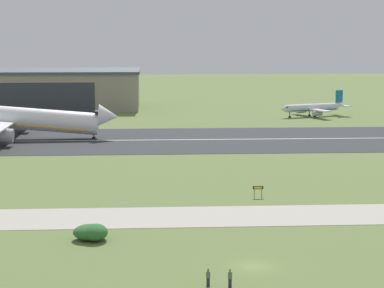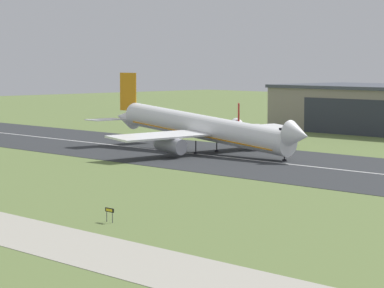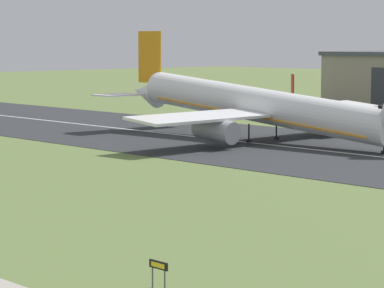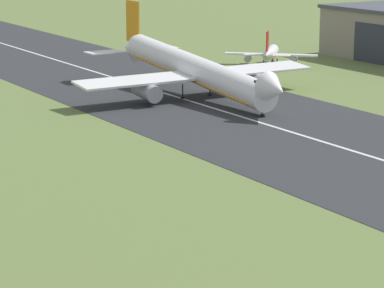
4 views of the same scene
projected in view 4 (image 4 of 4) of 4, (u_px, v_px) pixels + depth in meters
ground_plane at (34, 195)px, 113.44m from camera, size 695.58×695.58×0.00m
runway_strip at (337, 146)px, 138.34m from camera, size 455.58×43.59×0.06m
runway_centreline at (337, 146)px, 138.33m from camera, size 410.02×0.70×0.01m
airplane_landing at (194, 70)px, 177.78m from camera, size 59.09×50.59×17.04m
airplane_parked_centre at (271, 53)px, 218.89m from camera, size 18.55×18.88×8.94m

